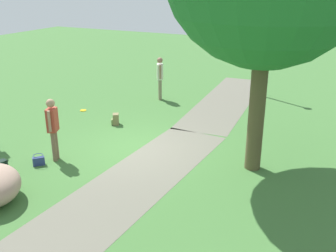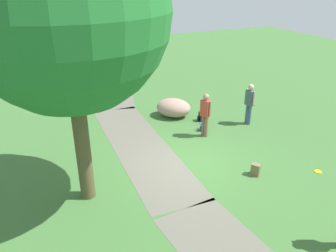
# 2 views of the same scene
# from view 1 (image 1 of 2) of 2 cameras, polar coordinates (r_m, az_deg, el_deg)

# --- Properties ---
(ground_plane) EXTENTS (48.00, 48.00, 0.00)m
(ground_plane) POSITION_cam_1_polar(r_m,az_deg,el_deg) (12.02, -4.05, -3.35)
(ground_plane) COLOR #3E6B33
(footpath_segment_near) EXTENTS (8.13, 2.63, 0.01)m
(footpath_segment_near) POSITION_cam_1_polar(r_m,az_deg,el_deg) (16.92, 8.43, 3.68)
(footpath_segment_near) COLOR #625F52
(footpath_segment_near) RESTS_ON ground
(footpath_segment_mid) EXTENTS (8.08, 2.33, 0.01)m
(footpath_segment_mid) POSITION_cam_1_polar(r_m,az_deg,el_deg) (10.09, -5.30, -8.31)
(footpath_segment_mid) COLOR #625F52
(footpath_segment_mid) RESTS_ON ground
(lamp_post) EXTENTS (0.28, 0.28, 3.44)m
(lamp_post) POSITION_cam_1_polar(r_m,az_deg,el_deg) (17.39, 13.95, 10.96)
(lamp_post) COLOR black
(lamp_post) RESTS_ON ground
(woman_with_handbag) EXTENTS (0.48, 0.36, 1.80)m
(woman_with_handbag) POSITION_cam_1_polar(r_m,az_deg,el_deg) (11.37, -16.28, 0.15)
(woman_with_handbag) COLOR brown
(woman_with_handbag) RESTS_ON ground
(man_near_boulder) EXTENTS (0.46, 0.39, 1.79)m
(man_near_boulder) POSITION_cam_1_polar(r_m,az_deg,el_deg) (16.63, -1.17, 7.33)
(man_near_boulder) COLOR #7F715A
(man_near_boulder) RESTS_ON ground
(handbag_on_grass) EXTENTS (0.38, 0.38, 0.31)m
(handbag_on_grass) POSITION_cam_1_polar(r_m,az_deg,el_deg) (11.50, -18.14, -4.76)
(handbag_on_grass) COLOR navy
(handbag_on_grass) RESTS_ON ground
(backpack_by_boulder) EXTENTS (0.32, 0.30, 0.40)m
(backpack_by_boulder) POSITION_cam_1_polar(r_m,az_deg,el_deg) (11.28, -22.81, -5.62)
(backpack_by_boulder) COLOR black
(backpack_by_boulder) RESTS_ON ground
(spare_backpack_on_lawn) EXTENTS (0.34, 0.35, 0.40)m
(spare_backpack_on_lawn) POSITION_cam_1_polar(r_m,az_deg,el_deg) (14.02, -7.57, 0.95)
(spare_backpack_on_lawn) COLOR olive
(spare_backpack_on_lawn) RESTS_ON ground
(frisbee_on_grass) EXTENTS (0.24, 0.24, 0.02)m
(frisbee_on_grass) POSITION_cam_1_polar(r_m,az_deg,el_deg) (15.79, -12.13, 2.22)
(frisbee_on_grass) COLOR gold
(frisbee_on_grass) RESTS_ON ground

